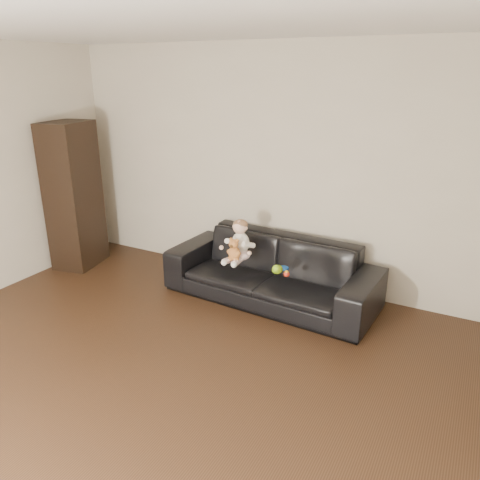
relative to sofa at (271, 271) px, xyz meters
The scene contains 11 objects.
floor 2.29m from the sofa, 96.49° to the right, with size 5.50×5.50×0.00m, color #342012.
ceiling 3.21m from the sofa, 96.49° to the right, with size 5.50×5.50×0.00m, color #B8AE9B.
wall_back 1.13m from the sofa, 117.10° to the left, with size 5.00×5.00×0.00m, color #B8AE9B.
sofa is the anchor object (origin of this frame).
cabinet 2.59m from the sofa, behind, with size 0.44×0.60×1.75m, color black.
shelf_item 2.68m from the sofa, behind, with size 0.18×0.25×0.28m, color silver.
baby 0.45m from the sofa, 159.14° to the right, with size 0.30×0.37×0.44m.
teddy_bear 0.48m from the sofa, 139.96° to the right, with size 0.14×0.14×0.24m.
toy_green 0.34m from the sofa, 54.36° to the right, with size 0.10×0.12×0.09m, color #87C817.
toy_rattle 0.42m from the sofa, 43.93° to the right, with size 0.06×0.06×0.06m, color red.
toy_blue_disc 0.25m from the sofa, 31.84° to the right, with size 0.11×0.11×0.02m, color blue.
Camera 1 is at (2.09, -1.87, 2.31)m, focal length 35.00 mm.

